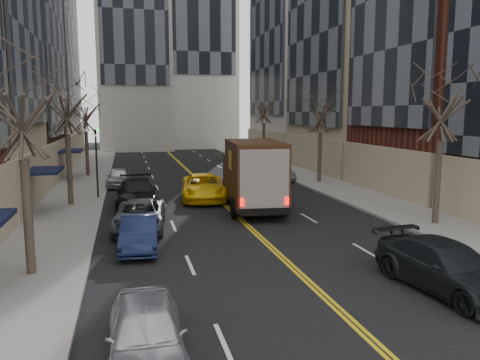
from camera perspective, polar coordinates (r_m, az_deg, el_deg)
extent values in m
cube|color=slate|center=(35.75, -19.03, -0.82)|extent=(4.00, 66.00, 0.15)
cube|color=slate|center=(38.47, 8.71, 0.16)|extent=(4.00, 66.00, 0.15)
cube|color=black|center=(42.23, -21.77, 18.30)|extent=(0.20, 10.56, 19.20)
cube|color=black|center=(26.72, -23.12, 1.06)|extent=(2.00, 3.00, 0.15)
cube|color=black|center=(27.03, -24.88, -1.22)|extent=(0.20, 3.00, 2.50)
cube|color=black|center=(39.55, -20.12, 3.36)|extent=(2.00, 3.00, 0.15)
cube|color=black|center=(39.75, -21.34, 1.80)|extent=(0.20, 3.00, 2.50)
cube|color=tan|center=(46.41, 15.07, 18.63)|extent=(10.00, 14.00, 28.00)
cube|color=#B7B2A8|center=(60.28, 9.06, 19.24)|extent=(12.00, 15.00, 34.00)
cylinder|color=#382D23|center=(16.84, -24.44, -4.10)|extent=(0.30, 0.30, 3.83)
cylinder|color=#382D23|center=(28.55, -20.08, 1.19)|extent=(0.30, 0.30, 4.05)
cylinder|color=#382D23|center=(41.45, -18.15, 3.10)|extent=(0.30, 0.30, 3.69)
cylinder|color=#382D23|center=(24.22, 22.92, -0.26)|extent=(0.30, 0.30, 3.96)
cylinder|color=#382D23|center=(36.33, 9.69, 2.78)|extent=(0.30, 0.30, 3.78)
cylinder|color=#382D23|center=(50.39, 2.90, 4.61)|extent=(0.30, 0.30, 4.14)
cylinder|color=black|center=(30.43, -17.05, 1.50)|extent=(0.12, 0.12, 3.80)
imported|color=black|center=(30.25, -17.24, 5.92)|extent=(0.15, 0.18, 0.90)
sphere|color=#0CE526|center=(30.15, -16.96, 5.83)|extent=(0.14, 0.14, 0.14)
cube|color=black|center=(26.28, 1.57, -2.33)|extent=(3.14, 7.33, 0.33)
cube|color=black|center=(28.66, 0.70, 0.81)|extent=(2.79, 2.14, 2.34)
cube|color=black|center=(25.43, 1.81, 0.99)|extent=(3.19, 5.69, 3.34)
cube|color=black|center=(22.98, 3.00, -3.89)|extent=(2.57, 0.45, 0.33)
cube|color=red|center=(22.67, 0.26, -2.76)|extent=(0.21, 0.09, 0.39)
cube|color=red|center=(23.09, 5.74, -2.59)|extent=(0.21, 0.09, 0.39)
cube|color=gold|center=(25.22, -1.24, 2.45)|extent=(0.14, 1.00, 1.00)
cube|color=gold|center=(25.68, 4.79, 2.53)|extent=(0.14, 1.00, 1.00)
cylinder|color=black|center=(28.39, -1.84, -1.69)|extent=(0.42, 1.09, 1.07)
cylinder|color=black|center=(28.79, 3.37, -1.56)|extent=(0.42, 1.09, 1.07)
cylinder|color=black|center=(24.27, -0.74, -3.41)|extent=(0.42, 1.09, 1.07)
cylinder|color=black|center=(24.74, 5.31, -3.22)|extent=(0.42, 1.09, 1.07)
imported|color=black|center=(15.87, 23.91, -9.68)|extent=(2.70, 5.41, 1.51)
cube|color=black|center=(16.27, 22.41, -6.90)|extent=(0.13, 0.04, 0.09)
cube|color=blue|center=(16.25, 22.47, -6.92)|extent=(0.10, 0.01, 0.06)
imported|color=yellow|center=(29.34, -4.48, -0.88)|extent=(3.29, 5.99, 1.59)
imported|color=black|center=(28.27, 1.64, -0.88)|extent=(0.65, 0.80, 1.90)
imported|color=#B3B5BB|center=(10.84, -11.34, -17.89)|extent=(1.69, 4.16, 1.42)
imported|color=#121A39|center=(19.19, -12.19, -6.36)|extent=(1.66, 4.12, 1.33)
imported|color=#474B4E|center=(22.27, -12.16, -4.28)|extent=(2.78, 5.12, 1.36)
imported|color=black|center=(27.51, -12.50, -1.60)|extent=(2.38, 5.70, 1.64)
imported|color=#B0B3B8|center=(35.52, -14.57, 0.32)|extent=(1.87, 4.15, 1.38)
imported|color=#4C4F53|center=(37.76, 4.75, 0.94)|extent=(1.68, 3.99, 1.28)
imported|color=#A4A6AB|center=(42.89, 0.79, 1.91)|extent=(2.39, 4.97, 1.36)
imported|color=black|center=(48.14, 0.38, 2.67)|extent=(2.63, 5.24, 1.46)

